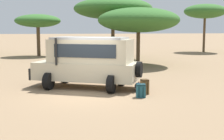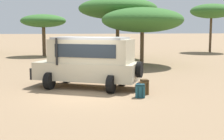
% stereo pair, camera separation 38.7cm
% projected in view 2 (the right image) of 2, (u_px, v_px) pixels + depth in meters
% --- Properties ---
extents(ground_plane, '(320.00, 320.00, 0.00)m').
position_uv_depth(ground_plane, '(86.00, 96.00, 13.28)').
color(ground_plane, '#8C7051').
extents(safari_vehicle, '(5.35, 3.93, 2.44)m').
position_uv_depth(safari_vehicle, '(89.00, 61.00, 14.95)').
color(safari_vehicle, beige).
rests_on(safari_vehicle, ground_plane).
extents(backpack_beside_front_wheel, '(0.33, 0.45, 0.65)m').
position_uv_depth(backpack_beside_front_wheel, '(144.00, 87.00, 13.52)').
color(backpack_beside_front_wheel, brown).
rests_on(backpack_beside_front_wheel, ground_plane).
extents(backpack_cluster_center, '(0.44, 0.45, 0.56)m').
position_uv_depth(backpack_cluster_center, '(140.00, 91.00, 12.90)').
color(backpack_cluster_center, '#235B6B').
rests_on(backpack_cluster_center, ground_plane).
extents(duffel_bag_low_black_case, '(0.40, 0.80, 0.43)m').
position_uv_depth(duffel_bag_low_black_case, '(139.00, 87.00, 14.34)').
color(duffel_bag_low_black_case, navy).
rests_on(duffel_bag_low_black_case, ground_plane).
extents(acacia_tree_left_mid, '(4.64, 4.15, 4.30)m').
position_uv_depth(acacia_tree_left_mid, '(43.00, 21.00, 32.07)').
color(acacia_tree_left_mid, brown).
rests_on(acacia_tree_left_mid, ground_plane).
extents(acacia_tree_centre_back, '(7.31, 7.81, 5.68)m').
position_uv_depth(acacia_tree_centre_back, '(118.00, 9.00, 29.05)').
color(acacia_tree_centre_back, brown).
rests_on(acacia_tree_centre_back, ground_plane).
extents(acacia_tree_right_mid, '(6.25, 6.52, 4.44)m').
position_uv_depth(acacia_tree_right_mid, '(142.00, 20.00, 23.84)').
color(acacia_tree_right_mid, brown).
rests_on(acacia_tree_right_mid, ground_plane).
extents(acacia_tree_far_right, '(4.95, 5.18, 5.76)m').
position_uv_depth(acacia_tree_far_right, '(211.00, 11.00, 36.95)').
color(acacia_tree_far_right, brown).
rests_on(acacia_tree_far_right, ground_plane).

